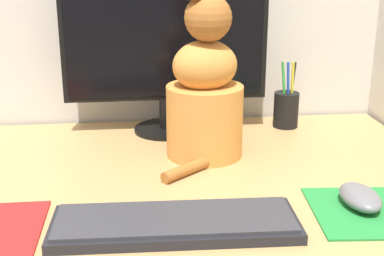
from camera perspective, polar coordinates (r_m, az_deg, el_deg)
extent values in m
cube|color=tan|center=(1.16, -1.45, -5.27)|extent=(1.17, 0.75, 0.02)
cube|color=olive|center=(1.74, 16.15, -10.79)|extent=(0.05, 0.05, 0.70)
cylinder|color=black|center=(1.41, -2.72, -0.11)|extent=(0.17, 0.17, 0.01)
cylinder|color=black|center=(1.40, -2.75, 1.58)|extent=(0.04, 0.04, 0.08)
cube|color=black|center=(1.36, -2.88, 9.98)|extent=(0.52, 0.02, 0.34)
cube|color=black|center=(1.35, -2.86, 9.92)|extent=(0.49, 0.00, 0.31)
cube|color=black|center=(0.92, -1.81, -10.25)|extent=(0.42, 0.16, 0.02)
cube|color=#333338|center=(0.92, -1.82, -9.59)|extent=(0.41, 0.14, 0.01)
cube|color=#238438|center=(1.04, 19.02, -8.41)|extent=(0.25, 0.22, 0.00)
ellipsoid|color=slate|center=(1.04, 17.49, -7.04)|extent=(0.07, 0.11, 0.03)
cylinder|color=#D6893D|center=(1.22, 1.35, 0.77)|extent=(0.22, 0.22, 0.16)
ellipsoid|color=#D6893D|center=(1.19, 1.39, 6.68)|extent=(0.18, 0.17, 0.11)
sphere|color=#A36028|center=(1.16, 1.73, 11.66)|extent=(0.13, 0.13, 0.10)
cylinder|color=#A36028|center=(1.16, 1.10, -3.78)|extent=(0.19, 0.16, 0.02)
cylinder|color=black|center=(1.46, 9.99, 1.93)|extent=(0.07, 0.07, 0.09)
cylinder|color=green|center=(1.43, 9.78, 4.19)|extent=(0.02, 0.03, 0.14)
cylinder|color=yellow|center=(1.44, 10.62, 4.21)|extent=(0.01, 0.02, 0.14)
cylinder|color=#1E47B2|center=(1.44, 10.21, 4.19)|extent=(0.01, 0.01, 0.14)
cylinder|color=black|center=(1.45, 10.63, 4.28)|extent=(0.01, 0.03, 0.14)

